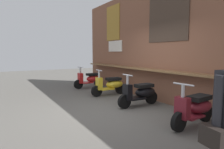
{
  "coord_description": "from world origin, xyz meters",
  "views": [
    {
      "loc": [
        4.38,
        -2.58,
        1.57
      ],
      "look_at": [
        -1.98,
        1.25,
        0.74
      ],
      "focal_mm": 31.22,
      "sensor_mm": 36.0,
      "label": 1
    }
  ],
  "objects_px": {
    "scooter_red": "(90,79)",
    "scooter_black": "(141,93)",
    "scooter_maroon": "(196,108)",
    "scooter_yellow": "(111,85)"
  },
  "relations": [
    {
      "from": "scooter_yellow",
      "to": "scooter_maroon",
      "type": "distance_m",
      "value": 3.6
    },
    {
      "from": "scooter_red",
      "to": "scooter_black",
      "type": "bearing_deg",
      "value": 88.78
    },
    {
      "from": "scooter_yellow",
      "to": "scooter_maroon",
      "type": "height_order",
      "value": "same"
    },
    {
      "from": "scooter_red",
      "to": "scooter_maroon",
      "type": "relative_size",
      "value": 1.0
    },
    {
      "from": "scooter_maroon",
      "to": "scooter_black",
      "type": "bearing_deg",
      "value": -94.32
    },
    {
      "from": "scooter_black",
      "to": "scooter_maroon",
      "type": "relative_size",
      "value": 1.0
    },
    {
      "from": "scooter_red",
      "to": "scooter_yellow",
      "type": "relative_size",
      "value": 1.0
    },
    {
      "from": "scooter_red",
      "to": "scooter_black",
      "type": "distance_m",
      "value": 3.56
    },
    {
      "from": "scooter_yellow",
      "to": "scooter_black",
      "type": "xyz_separation_m",
      "value": [
        1.75,
        0.0,
        0.0
      ]
    },
    {
      "from": "scooter_red",
      "to": "scooter_yellow",
      "type": "xyz_separation_m",
      "value": [
        1.81,
        -0.0,
        0.0
      ]
    }
  ]
}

